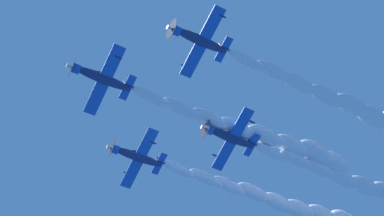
{
  "coord_description": "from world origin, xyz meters",
  "views": [
    {
      "loc": [
        28.13,
        -15.76,
        2.1
      ],
      "look_at": [
        5.8,
        15.53,
        57.58
      ],
      "focal_mm": 46.76,
      "sensor_mm": 36.0,
      "label": 1
    }
  ],
  "objects_px": {
    "airplane_lead": "(101,78)",
    "airplane_right_wingman": "(136,156)",
    "airplane_slot_tail": "(229,137)",
    "airplane_left_wingman": "(199,40)"
  },
  "relations": [
    {
      "from": "airplane_right_wingman",
      "to": "airplane_slot_tail",
      "type": "xyz_separation_m",
      "value": [
        12.64,
        4.54,
        -0.31
      ]
    },
    {
      "from": "airplane_slot_tail",
      "to": "airplane_lead",
      "type": "bearing_deg",
      "value": -114.08
    },
    {
      "from": "airplane_lead",
      "to": "airplane_slot_tail",
      "type": "xyz_separation_m",
      "value": [
        7.76,
        17.37,
        0.35
      ]
    },
    {
      "from": "airplane_right_wingman",
      "to": "airplane_slot_tail",
      "type": "relative_size",
      "value": 1.0
    },
    {
      "from": "airplane_lead",
      "to": "airplane_right_wingman",
      "type": "bearing_deg",
      "value": 110.84
    },
    {
      "from": "airplane_lead",
      "to": "airplane_right_wingman",
      "type": "distance_m",
      "value": 13.74
    },
    {
      "from": "airplane_left_wingman",
      "to": "airplane_right_wingman",
      "type": "bearing_deg",
      "value": 152.23
    },
    {
      "from": "airplane_right_wingman",
      "to": "airplane_slot_tail",
      "type": "bearing_deg",
      "value": 19.77
    },
    {
      "from": "airplane_lead",
      "to": "airplane_slot_tail",
      "type": "distance_m",
      "value": 19.02
    },
    {
      "from": "airplane_lead",
      "to": "airplane_left_wingman",
      "type": "distance_m",
      "value": 13.04
    }
  ]
}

